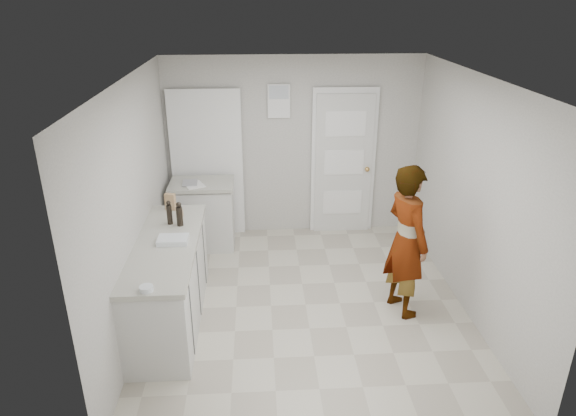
{
  "coord_description": "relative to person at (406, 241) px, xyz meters",
  "views": [
    {
      "loc": [
        -0.5,
        -4.87,
        3.25
      ],
      "look_at": [
        -0.17,
        0.4,
        1.02
      ],
      "focal_mm": 32.0,
      "sensor_mm": 36.0,
      "label": 1
    }
  ],
  "objects": [
    {
      "name": "side_counter",
      "position": [
        -2.29,
        1.69,
        -0.41
      ],
      "size": [
        0.84,
        0.61,
        0.93
      ],
      "color": "silver",
      "rests_on": "ground"
    },
    {
      "name": "oil_cruet_b",
      "position": [
        -2.5,
        0.4,
        0.22
      ],
      "size": [
        0.06,
        0.06,
        0.27
      ],
      "color": "black",
      "rests_on": "main_counter"
    },
    {
      "name": "person",
      "position": [
        0.0,
        0.0,
        0.0
      ],
      "size": [
        0.58,
        0.71,
        1.68
      ],
      "primitive_type": "imported",
      "rotation": [
        0.0,
        0.0,
        1.91
      ],
      "color": "silver",
      "rests_on": "ground"
    },
    {
      "name": "main_counter",
      "position": [
        -2.49,
        -0.06,
        -0.41
      ],
      "size": [
        0.64,
        1.96,
        0.93
      ],
      "color": "silver",
      "rests_on": "ground"
    },
    {
      "name": "cake_mix_box",
      "position": [
        -2.55,
        0.8,
        0.18
      ],
      "size": [
        0.13,
        0.08,
        0.19
      ],
      "primitive_type": "cube",
      "rotation": [
        0.0,
        0.0,
        -0.28
      ],
      "color": "#A58352",
      "rests_on": "main_counter"
    },
    {
      "name": "ground",
      "position": [
        -1.04,
        0.14,
        -0.84
      ],
      "size": [
        4.0,
        4.0,
        0.0
      ],
      "primitive_type": "plane",
      "color": "#A59C8A",
      "rests_on": "ground"
    },
    {
      "name": "baking_dish",
      "position": [
        -2.41,
        -0.05,
        0.11
      ],
      "size": [
        0.3,
        0.21,
        0.05
      ],
      "rotation": [
        0.0,
        0.0,
        -0.01
      ],
      "color": "silver",
      "rests_on": "main_counter"
    },
    {
      "name": "spice_jar",
      "position": [
        -2.41,
        0.6,
        0.12
      ],
      "size": [
        0.05,
        0.05,
        0.08
      ],
      "primitive_type": "cylinder",
      "color": "#A0815B",
      "rests_on": "main_counter"
    },
    {
      "name": "room_shell",
      "position": [
        -1.21,
        2.09,
        0.19
      ],
      "size": [
        4.0,
        4.0,
        4.0
      ],
      "color": "#A7A49E",
      "rests_on": "ground"
    },
    {
      "name": "egg_bowl",
      "position": [
        -2.5,
        -0.96,
        0.11
      ],
      "size": [
        0.12,
        0.12,
        0.05
      ],
      "color": "silver",
      "rests_on": "main_counter"
    },
    {
      "name": "papers",
      "position": [
        -2.37,
        1.6,
        0.09
      ],
      "size": [
        0.32,
        0.36,
        0.01
      ],
      "primitive_type": "cube",
      "rotation": [
        0.0,
        0.0,
        0.41
      ],
      "color": "white",
      "rests_on": "side_counter"
    },
    {
      "name": "oil_cruet_a",
      "position": [
        -2.39,
        0.35,
        0.22
      ],
      "size": [
        0.07,
        0.07,
        0.27
      ],
      "color": "black",
      "rests_on": "main_counter"
    }
  ]
}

